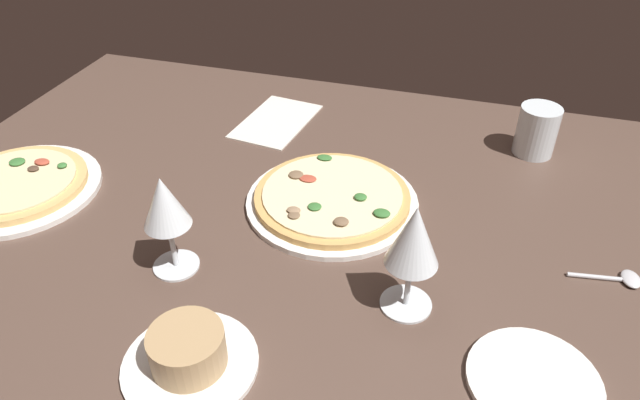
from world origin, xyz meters
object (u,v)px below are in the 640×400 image
ramekin_on_saucer (188,354)px  wine_glass_far (414,240)px  pizza_main (332,199)px  side_plate (534,381)px  water_glass (536,133)px  paper_menu (276,121)px  wine_glass_near (165,206)px  spoon (622,278)px  pizza_side (17,185)px

ramekin_on_saucer → wine_glass_far: (-24.58, -18.46, 9.69)cm
pizza_main → side_plate: 44.64cm
wine_glass_far → water_glass: size_ratio=1.76×
pizza_main → paper_menu: pizza_main is taller
ramekin_on_saucer → wine_glass_near: wine_glass_near is taller
spoon → wine_glass_far: bearing=25.2°
ramekin_on_saucer → wine_glass_far: bearing=-143.1°
pizza_main → wine_glass_near: (18.67, 22.31, 10.47)cm
paper_menu → spoon: (-66.66, 31.53, 0.31)cm
wine_glass_far → wine_glass_near: size_ratio=1.06×
ramekin_on_saucer → side_plate: ramekin_on_saucer is taller
water_glass → paper_menu: size_ratio=0.47×
wine_glass_far → water_glass: wine_glass_far is taller
pizza_main → paper_menu: 32.44cm
water_glass → wine_glass_far: bearing=70.6°
ramekin_on_saucer → water_glass: water_glass is taller
wine_glass_near → water_glass: 73.28cm
wine_glass_far → wine_glass_near: bearing=3.5°
ramekin_on_saucer → wine_glass_far: size_ratio=1.00×
wine_glass_far → paper_menu: wine_glass_far is taller
pizza_side → water_glass: size_ratio=2.93×
pizza_side → water_glass: water_glass is taller
water_glass → paper_menu: bearing=3.0°
paper_menu → pizza_main: bearing=134.8°
pizza_main → wine_glass_near: bearing=50.1°
pizza_main → paper_menu: (19.90, -25.59, -1.08)cm
wine_glass_far → water_glass: bearing=-109.4°
pizza_side → wine_glass_far: size_ratio=1.66×
pizza_main → water_glass: size_ratio=3.05×
water_glass → ramekin_on_saucer: bearing=58.1°
side_plate → spoon: size_ratio=1.55×
wine_glass_near → ramekin_on_saucer: bearing=123.3°
pizza_side → side_plate: bearing=169.7°
wine_glass_far → side_plate: (-17.53, 8.60, -11.66)cm
wine_glass_far → wine_glass_near: (35.28, 2.16, -0.41)cm
wine_glass_far → water_glass: (-17.11, -48.54, -7.73)cm
side_plate → paper_menu: (54.04, -54.34, -0.30)cm
ramekin_on_saucer → spoon: size_ratio=1.62×
ramekin_on_saucer → water_glass: size_ratio=1.76×
pizza_side → ramekin_on_saucer: (-47.98, 26.20, 1.24)cm
wine_glass_near → water_glass: size_ratio=1.66×
ramekin_on_saucer → pizza_main: bearing=-101.7°
ramekin_on_saucer → spoon: (-54.72, -32.67, -1.96)cm
ramekin_on_saucer → paper_menu: size_ratio=0.83×
wine_glass_far → paper_menu: (36.52, -45.74, -11.96)cm
pizza_main → side_plate: bearing=139.9°
wine_glass_near → paper_menu: bearing=-88.5°
pizza_main → water_glass: water_glass is taller
pizza_side → pizza_main: bearing=-167.5°
wine_glass_near → water_glass: (-52.40, -50.70, -7.33)cm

